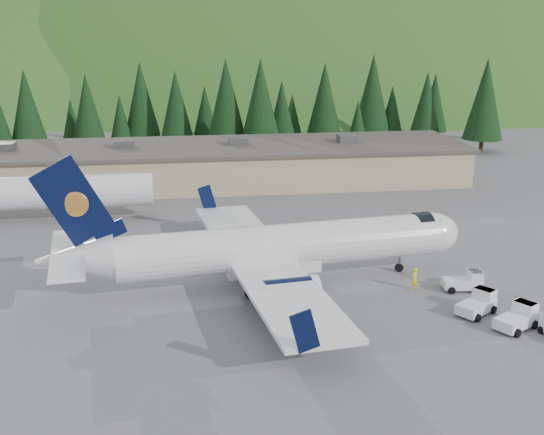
{
  "coord_description": "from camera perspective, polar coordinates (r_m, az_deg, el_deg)",
  "views": [
    {
      "loc": [
        -8.36,
        -52.25,
        20.81
      ],
      "look_at": [
        0.0,
        6.0,
        4.0
      ],
      "focal_mm": 45.0,
      "sensor_mm": 36.0,
      "label": 1
    }
  ],
  "objects": [
    {
      "name": "tree_line",
      "position": [
        113.39,
        -6.0,
        9.24
      ],
      "size": [
        112.58,
        19.62,
        14.53
      ],
      "color": "black",
      "rests_on": "ground"
    },
    {
      "name": "second_airliner",
      "position": [
        78.06,
        -20.21,
        2.0
      ],
      "size": [
        27.5,
        11.0,
        10.05
      ],
      "color": "white",
      "rests_on": "ground"
    },
    {
      "name": "baggage_tug_a",
      "position": [
        53.27,
        16.87,
        -6.88
      ],
      "size": [
        3.58,
        3.17,
        1.72
      ],
      "rotation": [
        0.0,
        0.0,
        0.6
      ],
      "color": "white",
      "rests_on": "ground"
    },
    {
      "name": "ramp_worker",
      "position": [
        56.53,
        11.82,
        -5.02
      ],
      "size": [
        0.8,
        0.75,
        1.83
      ],
      "primitive_type": "imported",
      "rotation": [
        0.0,
        0.0,
        3.79
      ],
      "color": "#FFF105",
      "rests_on": "ground"
    },
    {
      "name": "airliner",
      "position": [
        55.53,
        -0.14,
        -2.64
      ],
      "size": [
        35.2,
        33.12,
        11.68
      ],
      "rotation": [
        0.0,
        0.0,
        0.12
      ],
      "color": "white",
      "rests_on": "ground"
    },
    {
      "name": "hills",
      "position": [
        286.27,
        4.87,
        -5.34
      ],
      "size": [
        614.0,
        330.0,
        300.0
      ],
      "color": "#2E5319",
      "rests_on": "ground"
    },
    {
      "name": "terminal_building",
      "position": [
        92.12,
        -5.94,
        4.47
      ],
      "size": [
        71.0,
        17.0,
        6.1
      ],
      "color": "tan",
      "rests_on": "ground"
    },
    {
      "name": "baggage_tug_b",
      "position": [
        57.41,
        15.89,
        -5.17
      ],
      "size": [
        3.21,
        2.15,
        1.63
      ],
      "rotation": [
        0.0,
        0.0,
        -0.12
      ],
      "color": "white",
      "rests_on": "ground"
    },
    {
      "name": "baggage_tug_d",
      "position": [
        51.7,
        19.91,
        -7.86
      ],
      "size": [
        3.65,
        3.13,
        1.75
      ],
      "rotation": [
        0.0,
        0.0,
        0.53
      ],
      "color": "white",
      "rests_on": "ground"
    },
    {
      "name": "ground",
      "position": [
        56.86,
        0.86,
        -5.53
      ],
      "size": [
        600.0,
        600.0,
        0.0
      ],
      "primitive_type": "plane",
      "color": "#5B5B61"
    }
  ]
}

